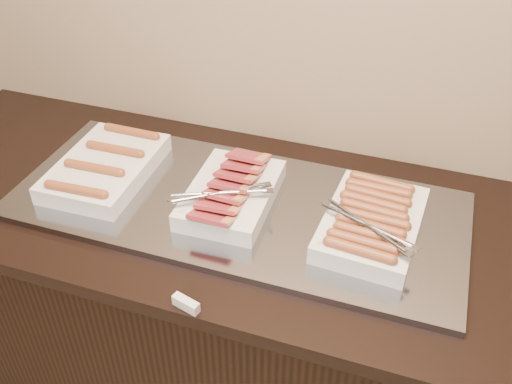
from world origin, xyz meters
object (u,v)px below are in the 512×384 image
Objects in this scene: counter at (234,317)px; dish_right at (371,222)px; dish_center at (231,193)px; warming_tray at (236,206)px; dish_left at (106,167)px.

dish_right reaches higher than counter.
counter is at bearing 139.95° from dish_center.
dish_center is (-0.01, -0.00, 0.04)m from warming_tray.
dish_left is 1.04× the size of dish_right.
dish_center is 0.97× the size of dish_right.
dish_left is at bearing -176.78° from dish_right.
counter is 0.50m from dish_center.
dish_right is (0.36, -0.00, 0.04)m from warming_tray.
dish_left is at bearing 177.63° from dish_center.
counter is at bearing -1.43° from dish_left.
dish_right is (0.37, 0.00, 0.00)m from dish_center.
warming_tray is at bearing -1.43° from dish_left.
dish_left is 1.07× the size of dish_center.
warming_tray is at bearing -177.14° from dish_right.
warming_tray is 0.36m from dish_right.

